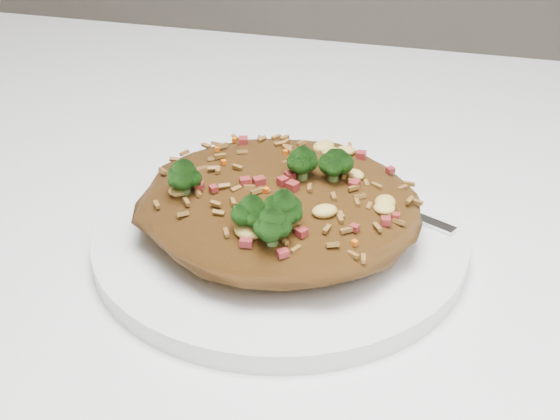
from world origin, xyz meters
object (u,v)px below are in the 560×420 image
object	(u,v)px
dining_table	(176,323)
plate	(280,238)
fried_rice	(280,195)
fork	(363,196)

from	to	relation	value
dining_table	plate	xyz separation A→B (m)	(0.08, -0.01, 0.10)
plate	fried_rice	xyz separation A→B (m)	(0.00, -0.00, 0.03)
dining_table	plate	distance (m)	0.13
fork	dining_table	bearing A→B (deg)	-134.75
dining_table	plate	world-z (taller)	plate
plate	fried_rice	bearing A→B (deg)	-82.53
plate	fork	xyz separation A→B (m)	(0.05, 0.05, 0.01)
dining_table	fork	bearing A→B (deg)	20.07
fried_rice	fork	xyz separation A→B (m)	(0.05, 0.06, -0.03)
plate	fork	world-z (taller)	fork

